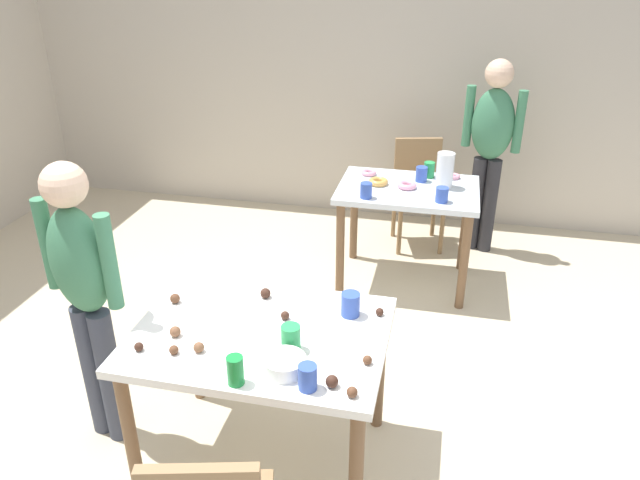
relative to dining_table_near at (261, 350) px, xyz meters
The scene contains 33 objects.
ground_plane 0.65m from the dining_table_near, 37.21° to the right, with size 6.40×6.40×0.00m, color beige.
wall_back 3.22m from the dining_table_near, 88.94° to the left, with size 6.40×0.10×2.60m, color #BCB2A3.
dining_table_near is the anchor object (origin of this frame).
dining_table_far 1.95m from the dining_table_near, 75.81° to the left, with size 0.97×0.69×0.75m.
chair_far_table 2.65m from the dining_table_near, 78.86° to the left, with size 0.49×0.49×0.87m.
person_girl_near 0.87m from the dining_table_near, behind, with size 0.45×0.28×1.47m.
person_adult_far 2.78m from the dining_table_near, 68.04° to the left, with size 0.45×0.27×1.53m.
mixing_bowl 0.33m from the dining_table_near, 53.21° to the right, with size 0.17×0.17×0.06m, color white.
soda_can 0.39m from the dining_table_near, 87.33° to the right, with size 0.07×0.07×0.12m, color #198438.
fork_near 0.12m from the dining_table_near, 115.34° to the right, with size 0.17×0.02×0.01m, color silver.
cup_near_0 0.45m from the dining_table_near, 30.54° to the left, with size 0.09×0.09×0.11m, color #3351B2.
cup_near_1 0.25m from the dining_table_near, 30.53° to the right, with size 0.08×0.08×0.12m, color green.
cup_near_2 0.46m from the dining_table_near, 47.48° to the right, with size 0.07×0.07×0.11m, color #3351B2.
cake_ball_0 0.19m from the dining_table_near, 54.40° to the left, with size 0.04×0.04×0.04m, color #3D2319.
cake_ball_1 0.50m from the dining_table_near, 37.31° to the right, with size 0.05×0.05×0.05m, color #3D2319.
cake_ball_2 0.56m from the dining_table_near, 25.84° to the left, with size 0.04×0.04×0.04m, color #3D2319.
cake_ball_3 0.50m from the dining_table_near, 163.86° to the left, with size 0.05×0.05×0.05m, color brown.
cake_ball_4 0.31m from the dining_table_near, 135.66° to the right, with size 0.05×0.05×0.05m, color brown.
cake_ball_5 0.59m from the dining_table_near, 35.23° to the right, with size 0.04×0.04×0.04m, color brown.
cake_ball_6 0.31m from the dining_table_near, 102.31° to the left, with size 0.05×0.05×0.05m, color #3D2319.
cake_ball_7 0.53m from the dining_table_near, 151.35° to the right, with size 0.04×0.04×0.04m, color #3D2319.
cake_ball_8 0.40m from the dining_table_near, 141.78° to the right, with size 0.04×0.04×0.04m, color brown.
cake_ball_9 0.52m from the dining_table_near, 14.02° to the right, with size 0.04×0.04×0.04m, color brown.
cake_ball_10 0.39m from the dining_table_near, 161.32° to the right, with size 0.05×0.05×0.05m, color brown.
pitcher_far 2.09m from the dining_table_near, 69.80° to the left, with size 0.12×0.12×0.25m, color white.
cup_far_0 2.11m from the dining_table_near, 74.68° to the left, with size 0.08×0.08×0.11m, color #3351B2.
cup_far_1 1.65m from the dining_table_near, 82.40° to the left, with size 0.08×0.08×0.11m, color #3351B2.
cup_far_2 1.82m from the dining_table_near, 66.87° to the left, with size 0.08×0.08×0.10m, color #3351B2.
cup_far_3 2.22m from the dining_table_near, 74.16° to the left, with size 0.08×0.08×0.11m, color green.
donut_far_0 1.93m from the dining_table_near, 75.94° to the left, with size 0.13×0.13×0.04m, color pink.
donut_far_1 1.92m from the dining_table_near, 82.06° to the left, with size 0.14×0.14×0.04m, color gold.
donut_far_2 2.28m from the dining_table_near, 70.01° to the left, with size 0.10×0.10×0.03m, color pink.
donut_far_3 2.09m from the dining_table_near, 85.32° to the left, with size 0.11×0.11×0.03m, color pink.
Camera 1 is at (0.68, -2.04, 2.28)m, focal length 33.80 mm.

